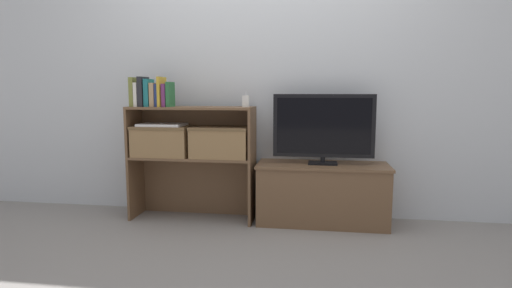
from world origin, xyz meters
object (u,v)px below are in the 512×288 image
(book_ivory, at_px, (139,95))
(book_teal, at_px, (149,93))
(book_plum, at_px, (166,95))
(tv, at_px, (323,127))
(laptop, at_px, (162,125))
(storage_basket_right, at_px, (221,141))
(book_tan, at_px, (154,95))
(book_mustard, at_px, (162,92))
(book_forest, at_px, (170,94))
(tv_stand, at_px, (322,194))
(book_olive, at_px, (134,92))
(baby_monitor, at_px, (246,101))
(book_navy, at_px, (159,95))
(book_charcoal, at_px, (143,92))
(storage_basket_left, at_px, (163,140))

(book_ivory, distance_m, book_teal, 0.08)
(book_plum, bearing_deg, book_ivory, 180.00)
(tv, relative_size, laptop, 2.19)
(storage_basket_right, bearing_deg, book_plum, -175.09)
(book_tan, height_order, laptop, book_tan)
(book_ivory, distance_m, book_mustard, 0.19)
(book_forest, bearing_deg, tv_stand, 3.98)
(book_olive, height_order, laptop, book_olive)
(tv, xyz_separation_m, book_olive, (-1.48, -0.08, 0.27))
(book_forest, xyz_separation_m, baby_monitor, (0.59, 0.05, -0.05))
(book_olive, xyz_separation_m, book_tan, (0.17, 0.00, -0.02))
(book_navy, relative_size, book_forest, 0.92)
(book_tan, height_order, baby_monitor, book_tan)
(laptop, bearing_deg, book_navy, -102.75)
(tv, height_order, baby_monitor, baby_monitor)
(book_charcoal, height_order, storage_basket_right, book_charcoal)
(book_tan, relative_size, book_forest, 0.96)
(book_ivory, relative_size, book_tan, 1.01)
(book_charcoal, bearing_deg, book_plum, 0.00)
(book_forest, bearing_deg, book_plum, 180.00)
(tv, distance_m, baby_monitor, 0.63)
(baby_monitor, relative_size, laptop, 0.34)
(book_olive, distance_m, book_mustard, 0.23)
(book_mustard, distance_m, book_plum, 0.04)
(storage_basket_left, bearing_deg, book_navy, -102.75)
(book_plum, bearing_deg, storage_basket_left, 143.65)
(book_charcoal, height_order, storage_basket_left, book_charcoal)
(book_navy, relative_size, storage_basket_right, 0.39)
(book_teal, bearing_deg, book_mustard, 0.00)
(book_olive, height_order, baby_monitor, book_olive)
(book_teal, height_order, baby_monitor, book_teal)
(book_tan, height_order, storage_basket_right, book_tan)
(book_forest, distance_m, storage_basket_right, 0.53)
(book_teal, distance_m, book_plum, 0.14)
(book_forest, height_order, baby_monitor, book_forest)
(tv_stand, relative_size, laptop, 2.88)
(tv_stand, xyz_separation_m, baby_monitor, (-0.60, -0.03, 0.71))
(tv_stand, xyz_separation_m, book_olive, (-1.48, -0.08, 0.78))
(storage_basket_left, distance_m, laptop, 0.12)
(laptop, bearing_deg, storage_basket_left, 14.04)
(book_ivory, distance_m, storage_basket_left, 0.40)
(book_olive, bearing_deg, book_teal, 0.00)
(tv_stand, height_order, book_forest, book_forest)
(tv, bearing_deg, book_tan, -176.49)
(book_navy, distance_m, storage_basket_right, 0.60)
(book_ivory, height_order, book_tan, book_ivory)
(book_tan, bearing_deg, book_plum, 0.00)
(tv, bearing_deg, tv_stand, 90.00)
(book_tan, bearing_deg, book_mustard, 0.00)
(book_forest, xyz_separation_m, storage_basket_left, (-0.09, 0.04, -0.36))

